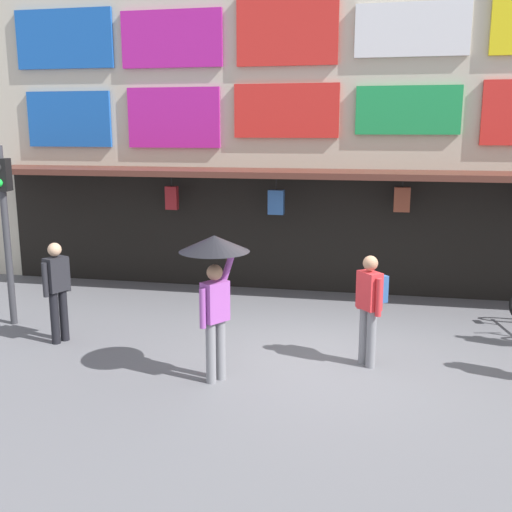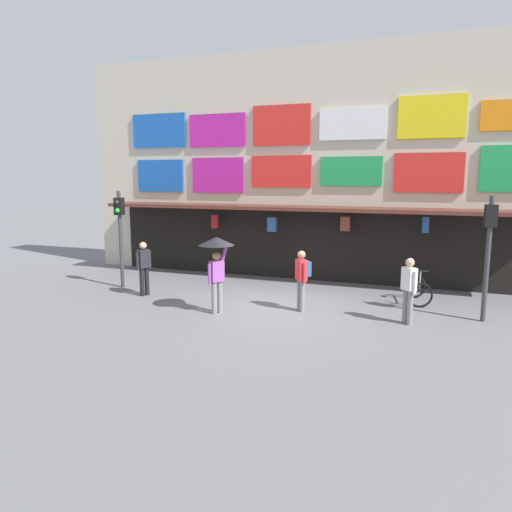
# 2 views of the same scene
# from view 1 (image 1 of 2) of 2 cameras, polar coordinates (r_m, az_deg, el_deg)

# --- Properties ---
(ground_plane) EXTENTS (80.00, 80.00, 0.00)m
(ground_plane) POSITION_cam_1_polar(r_m,az_deg,el_deg) (9.37, 6.53, -9.83)
(ground_plane) COLOR slate
(shopfront) EXTENTS (18.00, 2.60, 8.00)m
(shopfront) POSITION_cam_1_polar(r_m,az_deg,el_deg) (13.27, 8.72, 14.01)
(shopfront) COLOR beige
(shopfront) RESTS_ON ground
(traffic_light_near) EXTENTS (0.31, 0.34, 3.20)m
(traffic_light_near) POSITION_cam_1_polar(r_m,az_deg,el_deg) (11.36, -22.94, 4.33)
(traffic_light_near) COLOR #38383D
(traffic_light_near) RESTS_ON ground
(pedestrian_with_umbrella) EXTENTS (0.96, 0.96, 2.08)m
(pedestrian_with_umbrella) POSITION_cam_1_polar(r_m,az_deg,el_deg) (8.10, -3.98, -1.07)
(pedestrian_with_umbrella) COLOR gray
(pedestrian_with_umbrella) RESTS_ON ground
(pedestrian_in_purple) EXTENTS (0.47, 0.48, 1.68)m
(pedestrian_in_purple) POSITION_cam_1_polar(r_m,az_deg,el_deg) (8.97, 10.85, -4.32)
(pedestrian_in_purple) COLOR gray
(pedestrian_in_purple) RESTS_ON ground
(pedestrian_in_red) EXTENTS (0.34, 0.50, 1.68)m
(pedestrian_in_red) POSITION_cam_1_polar(r_m,az_deg,el_deg) (10.30, -18.45, -2.80)
(pedestrian_in_red) COLOR black
(pedestrian_in_red) RESTS_ON ground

